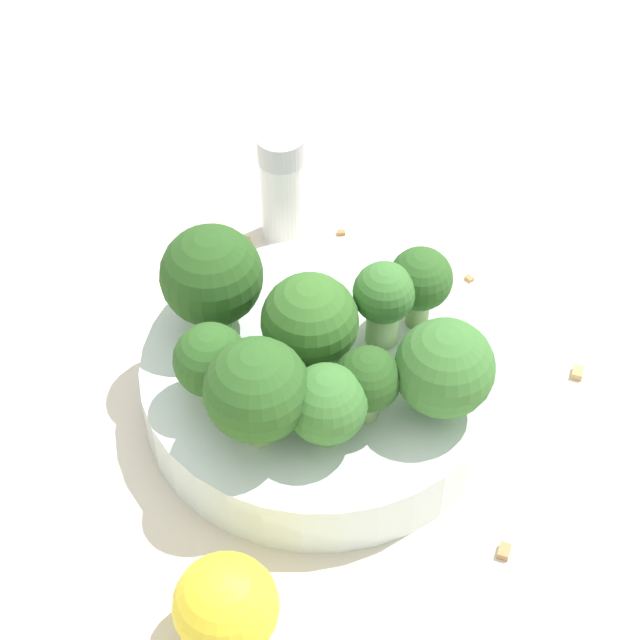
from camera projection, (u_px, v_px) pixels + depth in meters
The scene contains 18 objects.
ground_plane at pixel (320, 403), 0.64m from camera, with size 3.00×3.00×0.00m, color beige.
bowl at pixel (320, 382), 0.63m from camera, with size 0.21×0.21×0.04m, color silver.
broccoli_floret_0 at pixel (310, 319), 0.59m from camera, with size 0.06×0.06×0.06m.
broccoli_floret_1 at pixel (368, 381), 0.57m from camera, with size 0.04×0.04×0.05m.
broccoli_floret_2 at pixel (211, 362), 0.58m from camera, with size 0.04×0.04×0.05m.
broccoli_floret_3 at pixel (212, 277), 0.61m from camera, with size 0.06×0.06×0.07m.
broccoli_floret_4 at pixel (444, 369), 0.57m from camera, with size 0.05×0.05×0.06m.
broccoli_floret_5 at pixel (257, 391), 0.55m from camera, with size 0.06×0.06×0.07m.
broccoli_floret_6 at pixel (384, 298), 0.60m from camera, with size 0.04×0.04×0.06m.
broccoli_floret_7 at pixel (326, 405), 0.56m from camera, with size 0.04×0.04×0.05m.
broccoli_floret_8 at pixel (420, 281), 0.61m from camera, with size 0.04×0.04×0.05m.
pepper_shaker at pixel (282, 187), 0.72m from camera, with size 0.03×0.03×0.08m.
lemon_wedge at pixel (226, 606), 0.52m from camera, with size 0.05×0.05×0.05m, color yellow.
almond_crumb_0 at pixel (505, 549), 0.57m from camera, with size 0.01×0.01×0.01m, color #AD7F4C.
almond_crumb_1 at pixel (344, 232), 0.74m from camera, with size 0.01×0.00×0.01m, color olive.
almond_crumb_2 at pixel (245, 240), 0.74m from camera, with size 0.01×0.01×0.01m, color tan.
almond_crumb_3 at pixel (578, 370), 0.65m from camera, with size 0.01×0.01×0.01m, color tan.
almond_crumb_4 at pixel (469, 277), 0.71m from camera, with size 0.01×0.00×0.01m, color #AD7F4C.
Camera 1 is at (0.40, 0.04, 0.50)m, focal length 60.00 mm.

